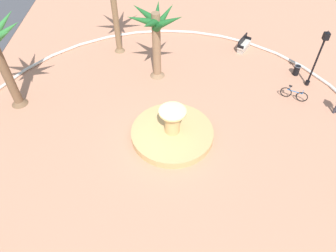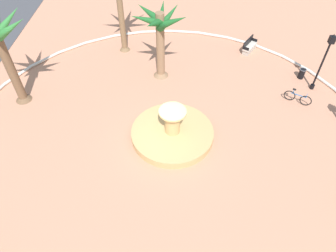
{
  "view_description": "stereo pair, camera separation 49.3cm",
  "coord_description": "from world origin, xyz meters",
  "px_view_note": "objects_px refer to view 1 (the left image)",
  "views": [
    {
      "loc": [
        -11.63,
        0.09,
        13.14
      ],
      "look_at": [
        0.07,
        -0.1,
        1.0
      ],
      "focal_mm": 33.14,
      "sensor_mm": 36.0,
      "label": 1
    },
    {
      "loc": [
        -11.63,
        -0.4,
        13.14
      ],
      "look_at": [
        0.07,
        -0.1,
        1.0
      ],
      "focal_mm": 33.14,
      "sensor_mm": 36.0,
      "label": 2
    }
  ],
  "objects_px": {
    "trash_bin": "(297,70)",
    "fountain": "(172,133)",
    "lamppost": "(319,55)",
    "palm_tree_by_curb": "(156,31)",
    "bicycle_red_frame": "(294,94)",
    "bench_west": "(244,45)"
  },
  "relations": [
    {
      "from": "palm_tree_by_curb",
      "to": "fountain",
      "type": "bearing_deg",
      "value": -171.04
    },
    {
      "from": "palm_tree_by_curb",
      "to": "trash_bin",
      "type": "distance_m",
      "value": 10.14
    },
    {
      "from": "bicycle_red_frame",
      "to": "trash_bin",
      "type": "bearing_deg",
      "value": -20.66
    },
    {
      "from": "fountain",
      "to": "bicycle_red_frame",
      "type": "bearing_deg",
      "value": -68.32
    },
    {
      "from": "bench_west",
      "to": "trash_bin",
      "type": "relative_size",
      "value": 2.21
    },
    {
      "from": "palm_tree_by_curb",
      "to": "bicycle_red_frame",
      "type": "distance_m",
      "value": 9.59
    },
    {
      "from": "trash_bin",
      "to": "bicycle_red_frame",
      "type": "xyz_separation_m",
      "value": [
        -2.57,
        0.97,
        -0.0
      ]
    },
    {
      "from": "palm_tree_by_curb",
      "to": "bench_west",
      "type": "xyz_separation_m",
      "value": [
        3.24,
        -6.62,
        -3.06
      ]
    },
    {
      "from": "bench_west",
      "to": "fountain",
      "type": "bearing_deg",
      "value": 147.45
    },
    {
      "from": "fountain",
      "to": "trash_bin",
      "type": "bearing_deg",
      "value": -57.12
    },
    {
      "from": "fountain",
      "to": "lamppost",
      "type": "xyz_separation_m",
      "value": [
        4.54,
        -9.22,
        2.05
      ]
    },
    {
      "from": "trash_bin",
      "to": "bicycle_red_frame",
      "type": "distance_m",
      "value": 2.75
    },
    {
      "from": "bench_west",
      "to": "bicycle_red_frame",
      "type": "bearing_deg",
      "value": -160.3
    },
    {
      "from": "fountain",
      "to": "bicycle_red_frame",
      "type": "height_order",
      "value": "fountain"
    },
    {
      "from": "palm_tree_by_curb",
      "to": "trash_bin",
      "type": "bearing_deg",
      "value": -90.26
    },
    {
      "from": "trash_bin",
      "to": "fountain",
      "type": "bearing_deg",
      "value": 122.88
    },
    {
      "from": "bicycle_red_frame",
      "to": "fountain",
      "type": "bearing_deg",
      "value": 111.68
    },
    {
      "from": "lamppost",
      "to": "bicycle_red_frame",
      "type": "height_order",
      "value": "lamppost"
    },
    {
      "from": "palm_tree_by_curb",
      "to": "bench_west",
      "type": "relative_size",
      "value": 3.01
    },
    {
      "from": "palm_tree_by_curb",
      "to": "lamppost",
      "type": "bearing_deg",
      "value": -96.62
    },
    {
      "from": "palm_tree_by_curb",
      "to": "trash_bin",
      "type": "xyz_separation_m",
      "value": [
        -0.04,
        -9.68,
        -3.02
      ]
    },
    {
      "from": "bench_west",
      "to": "lamppost",
      "type": "xyz_separation_m",
      "value": [
        -4.41,
        -3.51,
        2.0
      ]
    }
  ]
}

